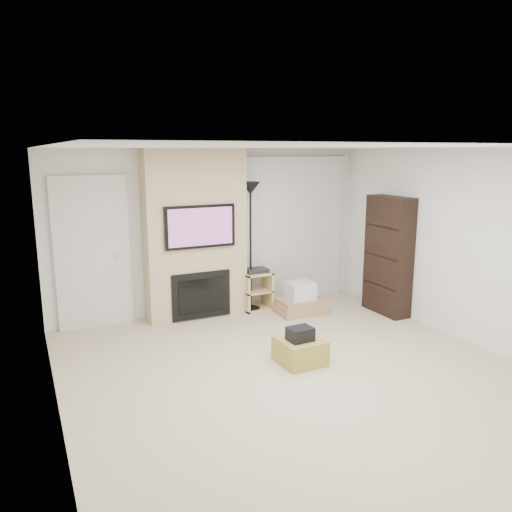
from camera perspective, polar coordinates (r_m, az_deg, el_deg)
name	(u,v)px	position (r m, az deg, el deg)	size (l,w,h in m)	color
floor	(303,377)	(5.72, 5.37, -13.66)	(5.00, 5.50, 0.00)	beige
ceiling	(308,147)	(5.16, 5.93, 12.28)	(5.00, 5.50, 0.00)	white
wall_back	(213,231)	(7.73, -4.99, 2.87)	(5.00, 2.50, 0.00)	white
wall_left	(51,298)	(4.57, -22.37, -4.41)	(5.50, 2.50, 0.00)	white
wall_right	(474,248)	(6.91, 23.66, 0.81)	(5.50, 2.50, 0.00)	white
hvac_vent	(301,148)	(6.05, 5.18, 12.21)	(0.35, 0.18, 0.01)	silver
ottoman	(300,351)	(6.01, 5.06, -10.74)	(0.50, 0.50, 0.30)	#A5933B
black_bag	(300,334)	(5.88, 5.07, -8.86)	(0.28, 0.22, 0.16)	black
fireplace_wall	(195,236)	(7.42, -6.94, 2.34)	(1.50, 0.47, 2.50)	#CDB484
entry_door	(93,254)	(7.30, -18.17, 0.22)	(1.02, 0.11, 2.14)	silver
vertical_blinds	(293,224)	(8.28, 4.25, 3.65)	(1.98, 0.10, 2.37)	silver
floor_lamp	(250,210)	(7.59, -0.64, 5.27)	(0.30, 0.30, 2.01)	black
av_stand	(256,288)	(7.87, 0.01, -3.66)	(0.45, 0.38, 0.66)	#D9BC77
box_stack	(300,301)	(7.78, 5.03, -5.13)	(0.75, 0.58, 0.49)	tan
bookshelf	(388,256)	(7.85, 14.88, 0.05)	(0.30, 0.80, 1.80)	black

